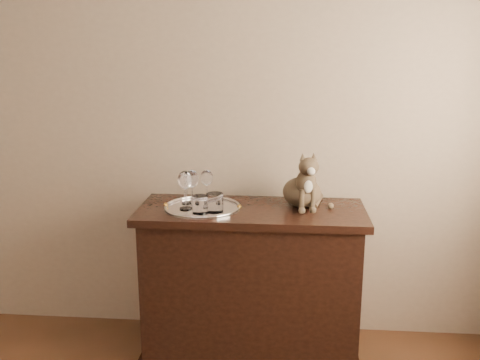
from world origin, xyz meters
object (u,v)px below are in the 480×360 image
object	(u,v)px
sideboard	(251,283)
tray	(202,208)
wine_glass_d	(192,188)
tumbler_a	(215,203)
wine_glass_c	(185,190)
wine_glass_b	(207,186)
wine_glass_a	(187,187)
tumbler_b	(200,205)
cat	(302,178)

from	to	relation	value
sideboard	tray	size ratio (longest dim) A/B	3.00
sideboard	wine_glass_d	distance (m)	0.62
wine_glass_d	tumbler_a	xyz separation A→B (m)	(0.13, -0.08, -0.05)
sideboard	wine_glass_c	bearing A→B (deg)	-169.98
sideboard	tray	bearing A→B (deg)	-173.34
tray	wine_glass_b	size ratio (longest dim) A/B	2.21
wine_glass_c	sideboard	bearing A→B (deg)	10.02
wine_glass_b	wine_glass_d	bearing A→B (deg)	-127.30
wine_glass_a	wine_glass_b	distance (m)	0.11
tray	wine_glass_c	xyz separation A→B (m)	(-0.08, -0.03, 0.11)
tray	wine_glass_b	bearing A→B (deg)	84.55
wine_glass_c	tray	bearing A→B (deg)	19.78
tumbler_a	wine_glass_b	bearing A→B (deg)	110.93
tumbler_a	tray	bearing A→B (deg)	137.58
wine_glass_c	tumbler_b	bearing A→B (deg)	-36.83
wine_glass_c	wine_glass_d	size ratio (longest dim) A/B	1.02
tray	cat	size ratio (longest dim) A/B	1.29
sideboard	tumbler_a	bearing A→B (deg)	-151.52
tumbler_a	cat	bearing A→B (deg)	20.59
wine_glass_b	wine_glass_d	world-z (taller)	wine_glass_d
tray	cat	xyz separation A→B (m)	(0.52, 0.10, 0.15)
tumbler_a	cat	xyz separation A→B (m)	(0.45, 0.17, 0.10)
wine_glass_c	tumbler_b	size ratio (longest dim) A/B	2.23
wine_glass_b	tumbler_b	distance (m)	0.20
wine_glass_d	cat	bearing A→B (deg)	8.29
wine_glass_b	wine_glass_d	distance (m)	0.11
wine_glass_b	tumbler_a	xyz separation A→B (m)	(0.07, -0.17, -0.04)
tumbler_a	cat	distance (m)	0.49
sideboard	wine_glass_b	world-z (taller)	wine_glass_b
wine_glass_b	cat	bearing A→B (deg)	-0.37
wine_glass_d	sideboard	bearing A→B (deg)	2.79
wine_glass_b	sideboard	bearing A→B (deg)	-16.29
tumbler_b	cat	world-z (taller)	cat
wine_glass_b	wine_glass_c	world-z (taller)	wine_glass_c
tray	tumbler_b	xyz separation A→B (m)	(0.00, -0.10, 0.05)
wine_glass_b	tumbler_b	world-z (taller)	wine_glass_b
wine_glass_b	wine_glass_c	size ratio (longest dim) A/B	0.89
tumbler_a	sideboard	bearing A→B (deg)	28.48
tray	cat	bearing A→B (deg)	10.75
wine_glass_d	cat	xyz separation A→B (m)	(0.58, 0.08, 0.05)
wine_glass_c	tumbler_a	bearing A→B (deg)	-13.57
tumbler_b	wine_glass_c	bearing A→B (deg)	143.17
sideboard	wine_glass_d	bearing A→B (deg)	-177.21
wine_glass_b	wine_glass_c	xyz separation A→B (m)	(-0.09, -0.13, 0.01)
wine_glass_d	tumbler_b	xyz separation A→B (m)	(0.06, -0.11, -0.05)
wine_glass_c	cat	distance (m)	0.62
wine_glass_b	wine_glass_c	distance (m)	0.16
tray	wine_glass_b	xyz separation A→B (m)	(0.01, 0.10, 0.09)
tumbler_b	sideboard	bearing A→B (deg)	26.67
wine_glass_b	tumbler_b	xyz separation A→B (m)	(-0.01, -0.20, -0.04)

